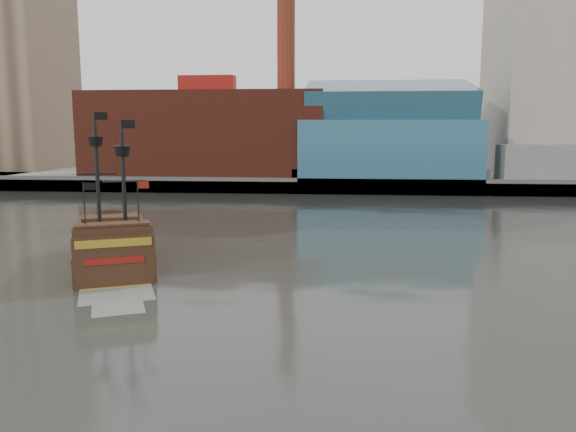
# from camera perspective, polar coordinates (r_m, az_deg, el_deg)

# --- Properties ---
(ground) EXTENTS (400.00, 400.00, 0.00)m
(ground) POSITION_cam_1_polar(r_m,az_deg,el_deg) (30.88, 1.41, -10.87)
(ground) COLOR #272924
(ground) RESTS_ON ground
(promenade_far) EXTENTS (220.00, 60.00, 2.00)m
(promenade_far) POSITION_cam_1_polar(r_m,az_deg,el_deg) (121.41, 4.40, 4.26)
(promenade_far) COLOR slate
(promenade_far) RESTS_ON ground
(seawall) EXTENTS (220.00, 1.00, 2.60)m
(seawall) POSITION_cam_1_polar(r_m,az_deg,el_deg) (92.00, 4.09, 3.04)
(seawall) COLOR #4C4C49
(seawall) RESTS_ON ground
(skyline) EXTENTS (149.00, 45.00, 62.00)m
(skyline) POSITION_cam_1_polar(r_m,az_deg,el_deg) (114.52, 7.18, 15.76)
(skyline) COLOR #786548
(skyline) RESTS_ON promenade_far
(pirate_ship) EXTENTS (11.35, 17.40, 12.59)m
(pirate_ship) POSITION_cam_1_polar(r_m,az_deg,el_deg) (45.28, -17.37, -3.43)
(pirate_ship) COLOR black
(pirate_ship) RESTS_ON ground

